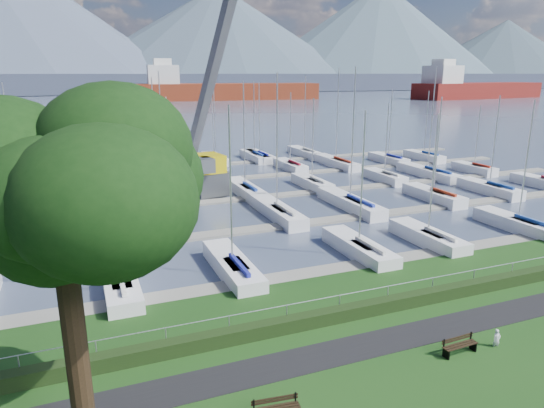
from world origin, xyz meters
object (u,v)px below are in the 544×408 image
tree (66,184)px  crane (209,142)px  bench_right (459,345)px  person (497,337)px  bench_left (276,408)px

tree → crane: 37.49m
bench_right → person: person is taller
bench_left → person: 11.42m
bench_left → tree: 10.83m
person → crane: crane is taller
bench_right → tree: bearing=177.4°
person → crane: bearing=103.3°
bench_right → crane: (-2.34, 34.98, 4.91)m
tree → crane: bearing=69.1°
person → tree: (-17.67, 0.32, 8.68)m
bench_left → bench_right: bearing=12.1°
bench_left → person: size_ratio=1.80×
bench_right → person: bearing=-7.3°
person → bench_left: bearing=-170.4°
bench_left → person: bearing=10.2°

